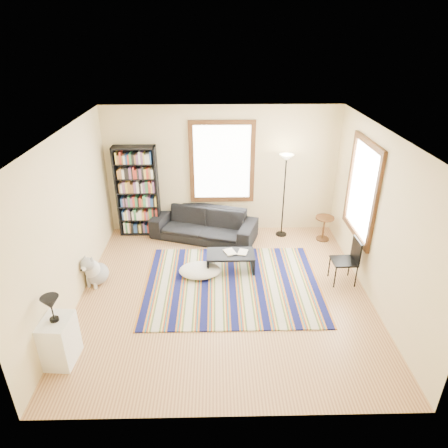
{
  "coord_description": "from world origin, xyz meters",
  "views": [
    {
      "loc": [
        -0.14,
        -5.76,
        4.21
      ],
      "look_at": [
        0.0,
        0.5,
        1.1
      ],
      "focal_mm": 32.0,
      "sensor_mm": 36.0,
      "label": 1
    }
  ],
  "objects_px": {
    "floor_lamp": "(284,196)",
    "folding_chair": "(344,261)",
    "bookshelf": "(138,192)",
    "side_table": "(324,228)",
    "sofa": "(204,224)",
    "white_cabinet": "(59,341)",
    "dog": "(96,268)",
    "floor_cushion": "(200,270)",
    "coffee_table": "(231,262)"
  },
  "relations": [
    {
      "from": "coffee_table",
      "to": "side_table",
      "type": "xyz_separation_m",
      "value": [
        2.07,
        1.18,
        0.09
      ]
    },
    {
      "from": "folding_chair",
      "to": "floor_lamp",
      "type": "bearing_deg",
      "value": 112.34
    },
    {
      "from": "folding_chair",
      "to": "white_cabinet",
      "type": "height_order",
      "value": "folding_chair"
    },
    {
      "from": "bookshelf",
      "to": "side_table",
      "type": "bearing_deg",
      "value": -5.8
    },
    {
      "from": "bookshelf",
      "to": "coffee_table",
      "type": "height_order",
      "value": "bookshelf"
    },
    {
      "from": "bookshelf",
      "to": "white_cabinet",
      "type": "distance_m",
      "value": 3.94
    },
    {
      "from": "floor_lamp",
      "to": "side_table",
      "type": "bearing_deg",
      "value": -15.27
    },
    {
      "from": "bookshelf",
      "to": "side_table",
      "type": "height_order",
      "value": "bookshelf"
    },
    {
      "from": "coffee_table",
      "to": "white_cabinet",
      "type": "height_order",
      "value": "white_cabinet"
    },
    {
      "from": "floor_cushion",
      "to": "dog",
      "type": "relative_size",
      "value": 1.26
    },
    {
      "from": "sofa",
      "to": "side_table",
      "type": "distance_m",
      "value": 2.61
    },
    {
      "from": "dog",
      "to": "side_table",
      "type": "bearing_deg",
      "value": 40.19
    },
    {
      "from": "floor_lamp",
      "to": "side_table",
      "type": "distance_m",
      "value": 1.12
    },
    {
      "from": "sofa",
      "to": "side_table",
      "type": "bearing_deg",
      "value": 15.52
    },
    {
      "from": "bookshelf",
      "to": "white_cabinet",
      "type": "xyz_separation_m",
      "value": [
        -0.47,
        -3.86,
        -0.65
      ]
    },
    {
      "from": "folding_chair",
      "to": "dog",
      "type": "relative_size",
      "value": 1.38
    },
    {
      "from": "floor_lamp",
      "to": "folding_chair",
      "type": "bearing_deg",
      "value": -65.92
    },
    {
      "from": "coffee_table",
      "to": "white_cabinet",
      "type": "relative_size",
      "value": 1.29
    },
    {
      "from": "sofa",
      "to": "folding_chair",
      "type": "distance_m",
      "value": 3.1
    },
    {
      "from": "side_table",
      "to": "floor_cushion",
      "type": "bearing_deg",
      "value": -153.14
    },
    {
      "from": "folding_chair",
      "to": "dog",
      "type": "xyz_separation_m",
      "value": [
        -4.45,
        0.07,
        -0.12
      ]
    },
    {
      "from": "sofa",
      "to": "folding_chair",
      "type": "bearing_deg",
      "value": -15.83
    },
    {
      "from": "sofa",
      "to": "floor_lamp",
      "type": "xyz_separation_m",
      "value": [
        1.73,
        0.1,
        0.6
      ]
    },
    {
      "from": "floor_cushion",
      "to": "floor_lamp",
      "type": "bearing_deg",
      "value": 41.73
    },
    {
      "from": "floor_lamp",
      "to": "floor_cushion",
      "type": "bearing_deg",
      "value": -138.27
    },
    {
      "from": "bookshelf",
      "to": "floor_cushion",
      "type": "relative_size",
      "value": 2.54
    },
    {
      "from": "coffee_table",
      "to": "dog",
      "type": "distance_m",
      "value": 2.46
    },
    {
      "from": "floor_cushion",
      "to": "folding_chair",
      "type": "height_order",
      "value": "folding_chair"
    },
    {
      "from": "sofa",
      "to": "dog",
      "type": "height_order",
      "value": "sofa"
    },
    {
      "from": "sofa",
      "to": "floor_lamp",
      "type": "bearing_deg",
      "value": 21.89
    },
    {
      "from": "sofa",
      "to": "floor_cushion",
      "type": "xyz_separation_m",
      "value": [
        -0.05,
        -1.48,
        -0.23
      ]
    },
    {
      "from": "sofa",
      "to": "dog",
      "type": "bearing_deg",
      "value": -119.84
    },
    {
      "from": "folding_chair",
      "to": "bookshelf",
      "type": "bearing_deg",
      "value": 151.35
    },
    {
      "from": "side_table",
      "to": "folding_chair",
      "type": "relative_size",
      "value": 0.63
    },
    {
      "from": "sofa",
      "to": "bookshelf",
      "type": "distance_m",
      "value": 1.6
    },
    {
      "from": "floor_cushion",
      "to": "dog",
      "type": "height_order",
      "value": "dog"
    },
    {
      "from": "sofa",
      "to": "floor_cushion",
      "type": "height_order",
      "value": "sofa"
    },
    {
      "from": "bookshelf",
      "to": "folding_chair",
      "type": "height_order",
      "value": "bookshelf"
    },
    {
      "from": "sofa",
      "to": "side_table",
      "type": "relative_size",
      "value": 4.17
    },
    {
      "from": "floor_cushion",
      "to": "white_cabinet",
      "type": "height_order",
      "value": "white_cabinet"
    },
    {
      "from": "folding_chair",
      "to": "dog",
      "type": "bearing_deg",
      "value": 177.38
    },
    {
      "from": "sofa",
      "to": "coffee_table",
      "type": "xyz_separation_m",
      "value": [
        0.54,
        -1.32,
        -0.15
      ]
    },
    {
      "from": "floor_lamp",
      "to": "white_cabinet",
      "type": "bearing_deg",
      "value": -134.49
    },
    {
      "from": "bookshelf",
      "to": "white_cabinet",
      "type": "height_order",
      "value": "bookshelf"
    },
    {
      "from": "folding_chair",
      "to": "sofa",
      "type": "bearing_deg",
      "value": 143.85
    },
    {
      "from": "sofa",
      "to": "folding_chair",
      "type": "xyz_separation_m",
      "value": [
        2.56,
        -1.75,
        0.1
      ]
    },
    {
      "from": "bookshelf",
      "to": "floor_lamp",
      "type": "distance_m",
      "value": 3.16
    },
    {
      "from": "bookshelf",
      "to": "side_table",
      "type": "relative_size",
      "value": 3.7
    },
    {
      "from": "floor_lamp",
      "to": "folding_chair",
      "type": "distance_m",
      "value": 2.09
    },
    {
      "from": "side_table",
      "to": "sofa",
      "type": "bearing_deg",
      "value": 176.94
    }
  ]
}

